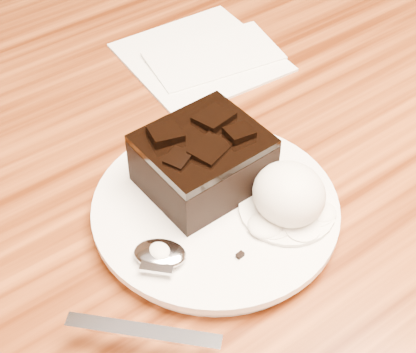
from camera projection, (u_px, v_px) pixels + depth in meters
plate at (215, 211)px, 0.53m from camera, size 0.20×0.20×0.02m
brownie at (203, 164)px, 0.53m from camera, size 0.09×0.08×0.04m
ice_cream_scoop at (289, 194)px, 0.51m from camera, size 0.06×0.06×0.05m
melt_puddle at (287, 209)px, 0.52m from camera, size 0.08×0.08×0.00m
spoon at (160, 255)px, 0.48m from camera, size 0.13×0.14×0.01m
napkin at (201, 56)px, 0.69m from camera, size 0.16×0.16×0.01m
crumb_a at (198, 205)px, 0.52m from camera, size 0.01×0.01×0.00m
crumb_b at (268, 191)px, 0.53m from camera, size 0.01×0.01×0.00m
crumb_c at (240, 255)px, 0.49m from camera, size 0.01×0.00×0.00m
crumb_d at (272, 229)px, 0.50m from camera, size 0.01×0.01×0.00m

